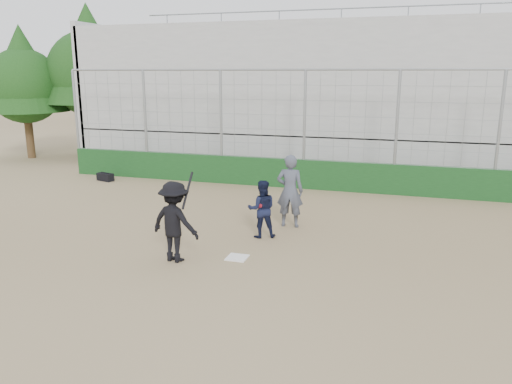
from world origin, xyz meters
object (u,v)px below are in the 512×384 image
(batter_at_plate, at_px, (175,222))
(umpire, at_px, (290,195))
(equipment_bag, at_px, (105,177))
(catcher_crouched, at_px, (262,218))

(batter_at_plate, distance_m, umpire, 3.54)
(batter_at_plate, height_order, equipment_bag, batter_at_plate)
(batter_at_plate, bearing_deg, umpire, 60.22)
(catcher_crouched, height_order, umpire, umpire)
(umpire, bearing_deg, batter_at_plate, 56.43)
(batter_at_plate, distance_m, catcher_crouched, 2.43)
(catcher_crouched, xyz_separation_m, umpire, (0.44, 1.07, 0.36))
(umpire, xyz_separation_m, equipment_bag, (-7.80, 3.48, -0.71))
(catcher_crouched, bearing_deg, umpire, 67.92)
(equipment_bag, bearing_deg, catcher_crouched, -31.71)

